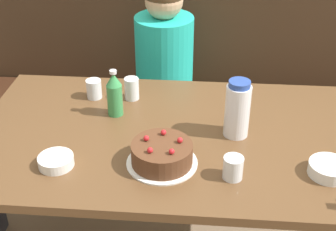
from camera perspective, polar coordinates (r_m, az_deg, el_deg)
name	(u,v)px	position (r m, az deg, el deg)	size (l,w,h in m)	color
bench_seat	(179,131)	(2.81, 1.31, -1.85)	(2.38, 0.38, 0.44)	#381E11
dining_table	(167,151)	(1.87, -0.15, -4.29)	(1.51, 0.90, 0.75)	brown
birthday_cake	(163,154)	(1.64, -0.67, -4.74)	(0.25, 0.25, 0.10)	white
water_pitcher	(237,109)	(1.78, 8.46, 0.77)	(0.10, 0.10, 0.23)	white
soju_bottle	(114,94)	(1.91, -6.54, 2.63)	(0.06, 0.06, 0.20)	#388E4C
bowl_soup_white	(329,169)	(1.69, 19.04, -6.19)	(0.14, 0.14, 0.04)	white
bowl_rice_small	(56,161)	(1.69, -13.49, -5.42)	(0.13, 0.13, 0.04)	white
glass_water_tall	(94,89)	(2.07, -9.01, 3.22)	(0.07, 0.07, 0.08)	silver
glass_tumbler_short	(132,89)	(2.04, -4.45, 3.29)	(0.06, 0.06, 0.10)	silver
glass_shot_small	(233,168)	(1.59, 7.93, -6.32)	(0.07, 0.07, 0.08)	silver
person_pale_blue_shirt	(164,93)	(2.55, -0.45, 2.76)	(0.30, 0.34, 1.15)	#33333D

